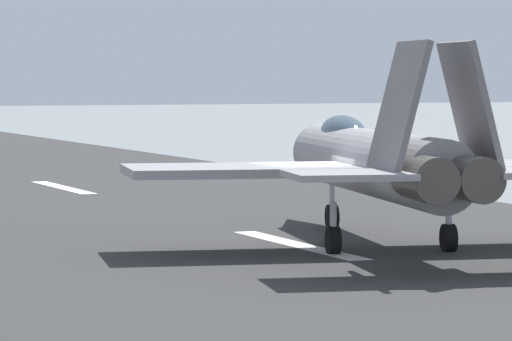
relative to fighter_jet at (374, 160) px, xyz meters
name	(u,v)px	position (x,y,z in m)	size (l,w,h in m)	color
ground_plane	(309,248)	(0.20, 1.90, -2.40)	(400.00, 400.00, 0.00)	slate
runway_strip	(309,248)	(0.18, 1.90, -2.39)	(240.00, 26.00, 0.02)	#333332
fighter_jet	(374,160)	(0.00, 0.00, 0.00)	(17.69, 14.43, 5.59)	gray
crew_person	(397,176)	(14.69, -8.49, -1.53)	(0.43, 0.65, 1.73)	#1E2338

